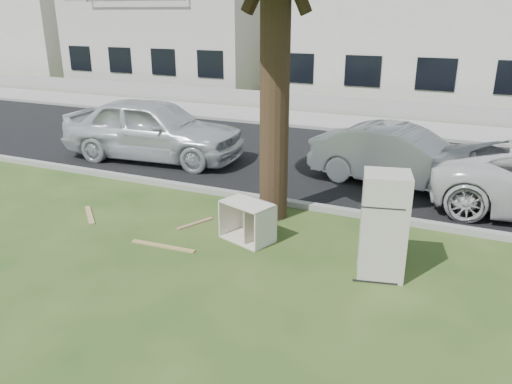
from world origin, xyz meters
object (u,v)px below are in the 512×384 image
at_px(cabinet, 248,221).
at_px(car_left, 153,129).
at_px(fridge, 383,225).
at_px(car_center, 401,156).

xyz_separation_m(cabinet, car_left, (-4.49, 3.65, 0.48)).
distance_m(fridge, cabinet, 2.42).
bearing_deg(car_center, fridge, -165.08).
bearing_deg(car_left, cabinet, -134.39).
bearing_deg(car_center, car_left, 103.96).
relative_size(cabinet, car_center, 0.22).
bearing_deg(fridge, car_left, 137.09).
relative_size(cabinet, car_left, 0.18).
height_order(cabinet, car_left, car_left).
bearing_deg(car_left, fridge, -125.22).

